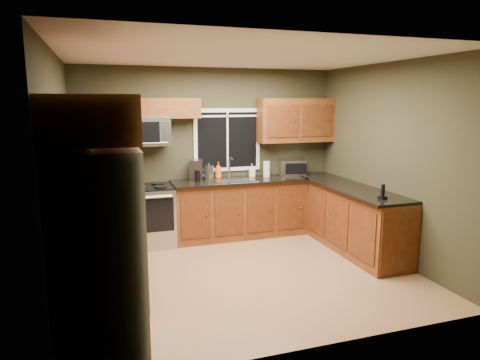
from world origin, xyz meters
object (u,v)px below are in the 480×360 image
soap_bottle_c (207,174)px  cordless_phone (383,195)px  kettle (209,172)px  range (148,216)px  refrigerator (99,255)px  coffee_maker (197,171)px  soap_bottle_a (218,170)px  microwave (144,132)px  toaster_oven (292,167)px  soap_bottle_b (252,170)px  paper_towel_roll (267,169)px

soap_bottle_c → cordless_phone: (1.79, -2.11, -0.02)m
kettle → range: bearing=-169.8°
refrigerator → coffee_maker: size_ratio=5.56×
refrigerator → cordless_phone: (3.46, 0.89, 0.10)m
refrigerator → soap_bottle_a: 3.53m
refrigerator → range: 2.89m
range → cordless_phone: (2.77, -1.88, 0.53)m
microwave → cordless_phone: (2.77, -2.02, -0.73)m
toaster_oven → soap_bottle_a: bearing=176.2°
kettle → soap_bottle_a: (0.17, 0.05, 0.01)m
coffee_maker → soap_bottle_a: coffee_maker is taller
toaster_oven → kettle: bearing=178.7°
soap_bottle_a → soap_bottle_c: (-0.19, 0.00, -0.06)m
coffee_maker → soap_bottle_b: bearing=3.7°
coffee_maker → kettle: size_ratio=1.17×
refrigerator → soap_bottle_b: refrigerator is taller
coffee_maker → soap_bottle_c: bearing=18.8°
toaster_oven → paper_towel_roll: bearing=-177.6°
soap_bottle_a → paper_towel_roll: bearing=-7.3°
kettle → soap_bottle_b: 0.75m
toaster_oven → soap_bottle_b: bearing=173.1°
microwave → coffee_maker: (0.80, 0.03, -0.64)m
coffee_maker → cordless_phone: 2.85m
soap_bottle_b → paper_towel_roll: bearing=-25.0°
range → coffee_maker: 1.03m
soap_bottle_a → toaster_oven: bearing=-3.8°
range → toaster_oven: bearing=3.4°
toaster_oven → soap_bottle_c: (-1.46, 0.08, -0.05)m
microwave → paper_towel_roll: (1.97, -0.01, -0.66)m
microwave → cordless_phone: bearing=-36.0°
coffee_maker → paper_towel_roll: (1.17, -0.04, -0.02)m
soap_bottle_c → microwave: bearing=-174.5°
refrigerator → kettle: refrigerator is taller
paper_towel_roll → soap_bottle_c: (-0.99, 0.10, -0.05)m
range → microwave: bearing=90.0°
range → soap_bottle_b: 1.86m
refrigerator → paper_towel_roll: size_ratio=6.34×
kettle → soap_bottle_a: size_ratio=1.04×
microwave → soap_bottle_c: microwave is taller
coffee_maker → soap_bottle_a: 0.38m
cordless_phone → toaster_oven: bearing=99.3°
coffee_maker → paper_towel_roll: bearing=-2.0°
coffee_maker → cordless_phone: bearing=-46.1°
toaster_oven → soap_bottle_a: (-1.27, 0.08, 0.00)m
coffee_maker → soap_bottle_b: coffee_maker is taller
paper_towel_roll → soap_bottle_c: size_ratio=1.83×
coffee_maker → kettle: 0.20m
range → soap_bottle_c: size_ratio=6.04×
range → microwave: size_ratio=1.23×
soap_bottle_b → soap_bottle_c: size_ratio=1.35×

